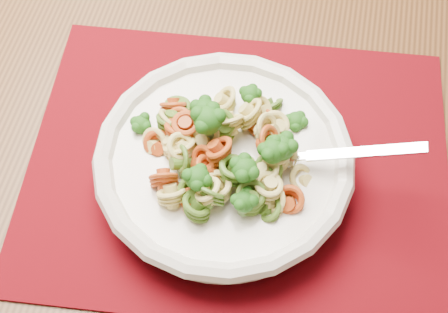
# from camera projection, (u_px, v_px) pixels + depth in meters

# --- Properties ---
(dining_table) EXTENTS (1.45, 0.99, 0.75)m
(dining_table) POSITION_uv_depth(u_px,v_px,m) (315.00, 138.00, 0.79)
(dining_table) COLOR #5A3519
(dining_table) RESTS_ON ground
(placemat) EXTENTS (0.48, 0.40, 0.00)m
(placemat) POSITION_uv_depth(u_px,v_px,m) (238.00, 165.00, 0.65)
(placemat) COLOR #560309
(placemat) RESTS_ON dining_table
(pasta_bowl) EXTENTS (0.26, 0.26, 0.05)m
(pasta_bowl) POSITION_uv_depth(u_px,v_px,m) (224.00, 162.00, 0.61)
(pasta_bowl) COLOR silver
(pasta_bowl) RESTS_ON placemat
(pasta_broccoli_heap) EXTENTS (0.22, 0.22, 0.06)m
(pasta_broccoli_heap) POSITION_uv_depth(u_px,v_px,m) (224.00, 153.00, 0.60)
(pasta_broccoli_heap) COLOR tan
(pasta_broccoli_heap) RESTS_ON pasta_bowl
(fork) EXTENTS (0.18, 0.05, 0.08)m
(fork) POSITION_uv_depth(u_px,v_px,m) (281.00, 158.00, 0.60)
(fork) COLOR silver
(fork) RESTS_ON pasta_bowl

